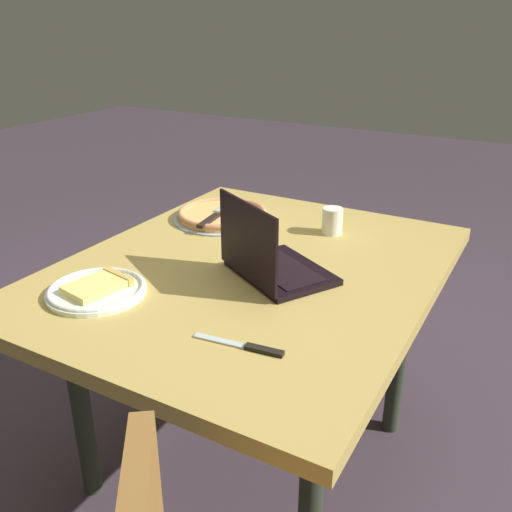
% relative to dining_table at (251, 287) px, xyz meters
% --- Properties ---
extents(ground_plane, '(12.00, 12.00, 0.00)m').
position_rel_dining_table_xyz_m(ground_plane, '(0.00, 0.00, -0.68)').
color(ground_plane, '#40333D').
extents(dining_table, '(1.29, 1.05, 0.75)m').
position_rel_dining_table_xyz_m(dining_table, '(0.00, 0.00, 0.00)').
color(dining_table, tan).
rests_on(dining_table, ground_plane).
extents(laptop, '(0.35, 0.37, 0.24)m').
position_rel_dining_table_xyz_m(laptop, '(0.05, 0.09, 0.13)').
color(laptop, black).
rests_on(laptop, dining_table).
extents(pizza_plate, '(0.27, 0.27, 0.04)m').
position_rel_dining_table_xyz_m(pizza_plate, '(0.37, -0.27, 0.09)').
color(pizza_plate, white).
rests_on(pizza_plate, dining_table).
extents(pizza_tray, '(0.36, 0.36, 0.04)m').
position_rel_dining_table_xyz_m(pizza_tray, '(-0.30, -0.29, 0.09)').
color(pizza_tray, '#96A8AD').
rests_on(pizza_tray, dining_table).
extents(table_knife, '(0.04, 0.22, 0.01)m').
position_rel_dining_table_xyz_m(table_knife, '(0.40, 0.22, 0.08)').
color(table_knife, '#B3C3C2').
rests_on(table_knife, dining_table).
extents(drink_cup, '(0.07, 0.07, 0.09)m').
position_rel_dining_table_xyz_m(drink_cup, '(-0.36, 0.11, 0.12)').
color(drink_cup, white).
rests_on(drink_cup, dining_table).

